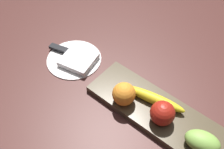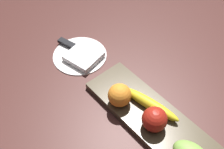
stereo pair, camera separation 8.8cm
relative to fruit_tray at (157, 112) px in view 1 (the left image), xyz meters
name	(u,v)px [view 1 (the left image)]	position (x,y,z in m)	size (l,w,h in m)	color
ground_plane	(158,104)	(-0.02, 0.04, -0.01)	(2.40, 2.40, 0.00)	#47231E
fruit_tray	(157,112)	(0.00, 0.00, 0.00)	(0.46, 0.15, 0.02)	#4A3E2B
apple	(162,113)	(0.03, -0.02, 0.05)	(0.07, 0.07, 0.07)	#A71F14
banana	(154,99)	(-0.03, 0.02, 0.03)	(0.20, 0.03, 0.03)	yellow
orange_near_apple	(124,94)	(-0.10, -0.04, 0.05)	(0.07, 0.07, 0.07)	orange
grape_bunch	(202,142)	(0.16, -0.02, 0.04)	(0.10, 0.06, 0.05)	#84B64B
dinner_plate	(74,59)	(-0.37, 0.00, -0.01)	(0.20, 0.20, 0.01)	white
folded_napkin	(78,59)	(-0.34, 0.00, 0.01)	(0.11, 0.11, 0.02)	white
knife	(64,50)	(-0.42, 0.00, 0.00)	(0.18, 0.07, 0.01)	silver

